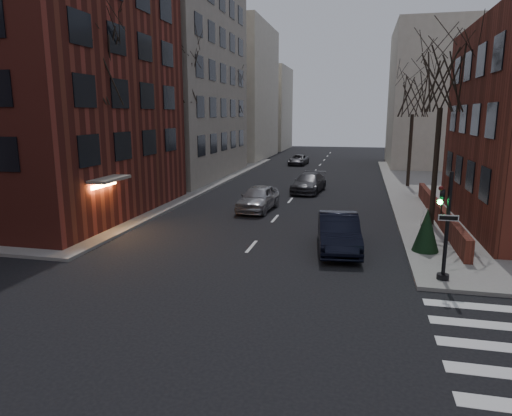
{
  "coord_description": "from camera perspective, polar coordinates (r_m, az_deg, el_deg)",
  "views": [
    {
      "loc": [
        4.86,
        -8.12,
        6.15
      ],
      "look_at": [
        0.36,
        11.39,
        2.0
      ],
      "focal_mm": 32.0,
      "sensor_mm": 36.0,
      "label": 1
    }
  ],
  "objects": [
    {
      "name": "tree_right_a",
      "position": [
        26.48,
        22.3,
        14.94
      ],
      "size": [
        3.96,
        3.96,
        9.72
      ],
      "color": "#2D231C",
      "rests_on": "sidewalk_far_right"
    },
    {
      "name": "building_distant_lb",
      "position": [
        82.09,
        0.43,
        12.31
      ],
      "size": [
        10.0,
        12.0,
        14.0
      ],
      "primitive_type": "cube",
      "color": "beige",
      "rests_on": "ground"
    },
    {
      "name": "low_wall_right",
      "position": [
        28.03,
        21.83,
        -0.46
      ],
      "size": [
        0.35,
        16.0,
        1.0
      ],
      "primitive_type": "cube",
      "color": "maroon",
      "rests_on": "sidewalk_far_right"
    },
    {
      "name": "sandwich_board",
      "position": [
        26.69,
        20.46,
        -1.06
      ],
      "size": [
        0.42,
        0.57,
        0.88
      ],
      "primitive_type": "cube",
      "rotation": [
        0.0,
        0.0,
        -0.05
      ],
      "color": "silver",
      "rests_on": "sidewalk_far_right"
    },
    {
      "name": "ground",
      "position": [
        11.28,
        -16.12,
        -21.83
      ],
      "size": [
        160.0,
        160.0,
        0.0
      ],
      "primitive_type": "plane",
      "color": "black",
      "rests_on": "ground"
    },
    {
      "name": "tree_left_a",
      "position": [
        26.1,
        -19.43,
        16.17
      ],
      "size": [
        4.18,
        4.18,
        10.26
      ],
      "color": "#2D231C",
      "rests_on": "sidewalk_far_left"
    },
    {
      "name": "sidewalk_far_left",
      "position": [
        51.34,
        -28.47,
        3.5
      ],
      "size": [
        44.0,
        44.0,
        0.15
      ],
      "primitive_type": "cube",
      "color": "gray",
      "rests_on": "ground"
    },
    {
      "name": "building_left_brick",
      "position": [
        32.07,
        -27.58,
        15.53
      ],
      "size": [
        15.0,
        15.0,
        18.0
      ],
      "primitive_type": "cube",
      "color": "maroon",
      "rests_on": "ground"
    },
    {
      "name": "tree_left_c",
      "position": [
        50.05,
        -2.95,
        13.85
      ],
      "size": [
        3.96,
        3.96,
        9.72
      ],
      "color": "#2D231C",
      "rests_on": "sidewalk_far_left"
    },
    {
      "name": "parked_sedan",
      "position": [
        21.18,
        10.28,
        -3.02
      ],
      "size": [
        2.34,
        5.23,
        1.67
      ],
      "primitive_type": "imported",
      "rotation": [
        0.0,
        0.0,
        0.12
      ],
      "color": "black",
      "rests_on": "ground"
    },
    {
      "name": "building_left_tan",
      "position": [
        48.1,
        -15.26,
        20.72
      ],
      "size": [
        18.0,
        18.0,
        28.0
      ],
      "primitive_type": "cube",
      "color": "gray",
      "rests_on": "ground"
    },
    {
      "name": "car_lane_gray",
      "position": [
        36.6,
        6.61,
        3.15
      ],
      "size": [
        2.67,
        5.36,
        1.5
      ],
      "primitive_type": "imported",
      "rotation": [
        0.0,
        0.0,
        -0.12
      ],
      "color": "#3C3B40",
      "rests_on": "ground"
    },
    {
      "name": "building_distant_la",
      "position": [
        66.23,
        -4.62,
        14.14
      ],
      "size": [
        14.0,
        16.0,
        18.0
      ],
      "primitive_type": "cube",
      "color": "beige",
      "rests_on": "ground"
    },
    {
      "name": "car_lane_far",
      "position": [
        56.31,
        5.32,
        6.02
      ],
      "size": [
        2.29,
        4.53,
        1.23
      ],
      "primitive_type": "imported",
      "rotation": [
        0.0,
        0.0,
        -0.06
      ],
      "color": "#444348",
      "rests_on": "ground"
    },
    {
      "name": "building_distant_ra",
      "position": [
        59.03,
        23.46,
        12.57
      ],
      "size": [
        14.0,
        14.0,
        16.0
      ],
      "primitive_type": "cube",
      "color": "beige",
      "rests_on": "ground"
    },
    {
      "name": "streetlamp_far",
      "position": [
        51.83,
        -1.64,
        9.59
      ],
      "size": [
        0.36,
        0.36,
        6.28
      ],
      "color": "black",
      "rests_on": "sidewalk_far_left"
    },
    {
      "name": "tree_left_b",
      "position": [
        36.85,
        -9.16,
        15.87
      ],
      "size": [
        4.4,
        4.4,
        10.8
      ],
      "color": "#2D231C",
      "rests_on": "sidewalk_far_left"
    },
    {
      "name": "car_lane_silver",
      "position": [
        29.43,
        0.29,
        1.26
      ],
      "size": [
        2.32,
        4.91,
        1.62
      ],
      "primitive_type": "imported",
      "rotation": [
        0.0,
        0.0,
        -0.08
      ],
      "color": "#A9AAAE",
      "rests_on": "ground"
    },
    {
      "name": "tree_right_b",
      "position": [
        40.34,
        19.1,
        13.13
      ],
      "size": [
        3.74,
        3.74,
        9.18
      ],
      "color": "#2D231C",
      "rests_on": "sidewalk_far_right"
    },
    {
      "name": "traffic_signal",
      "position": [
        17.9,
        22.52,
        -2.91
      ],
      "size": [
        0.76,
        0.44,
        4.0
      ],
      "color": "black",
      "rests_on": "sidewalk_far_right"
    },
    {
      "name": "streetlamp_near",
      "position": [
        32.88,
        -10.55,
        8.18
      ],
      "size": [
        0.36,
        0.36,
        6.28
      ],
      "color": "black",
      "rests_on": "sidewalk_far_left"
    },
    {
      "name": "evergreen_shrub",
      "position": [
        21.52,
        20.53,
        -2.58
      ],
      "size": [
        1.27,
        1.27,
        1.93
      ],
      "primitive_type": "cone",
      "rotation": [
        0.0,
        0.0,
        0.11
      ],
      "color": "black",
      "rests_on": "sidewalk_far_right"
    }
  ]
}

